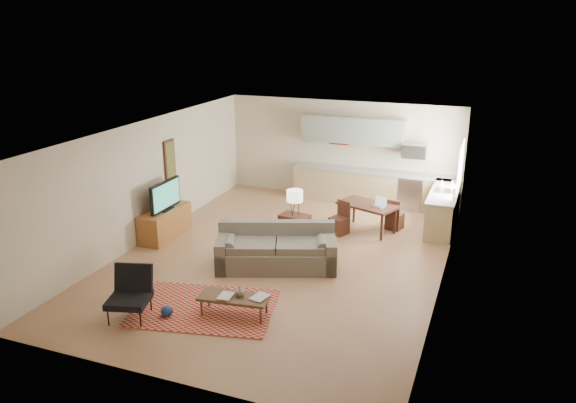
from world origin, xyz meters
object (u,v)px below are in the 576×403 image
at_px(sofa, 276,248).
at_px(dining_table, 367,218).
at_px(armchair, 129,295).
at_px(tv_credenza, 165,223).
at_px(coffee_table, 234,306).
at_px(console_table, 295,230).

relative_size(sofa, dining_table, 1.86).
relative_size(armchair, tv_credenza, 0.60).
bearing_deg(sofa, coffee_table, -109.06).
height_order(coffee_table, console_table, console_table).
bearing_deg(coffee_table, console_table, 84.73).
height_order(coffee_table, dining_table, dining_table).
distance_m(tv_credenza, dining_table, 4.70).
bearing_deg(coffee_table, armchair, -162.51).
bearing_deg(dining_table, tv_credenza, -133.92).
bearing_deg(sofa, armchair, -139.64).
xyz_separation_m(sofa, coffee_table, (0.05, -2.03, -0.25)).
bearing_deg(dining_table, coffee_table, -83.65).
xyz_separation_m(armchair, dining_table, (2.78, 5.40, -0.10)).
xyz_separation_m(armchair, tv_credenza, (-1.47, 3.38, -0.10)).
distance_m(armchair, dining_table, 6.08).
bearing_deg(console_table, tv_credenza, -159.49).
bearing_deg(tv_credenza, coffee_table, -41.13).
relative_size(sofa, tv_credenza, 1.71).
height_order(armchair, dining_table, armchair).
distance_m(sofa, coffee_table, 2.05).
xyz_separation_m(sofa, dining_table, (1.24, 2.65, -0.09)).
height_order(tv_credenza, console_table, console_table).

